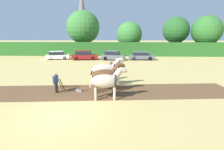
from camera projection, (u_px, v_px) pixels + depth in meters
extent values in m
plane|color=tan|center=(62.00, 115.00, 9.66)|extent=(240.00, 240.00, 0.00)
cube|color=brown|center=(49.00, 92.00, 13.41)|extent=(29.03, 6.26, 0.01)
cube|color=#286023|center=(104.00, 49.00, 36.00)|extent=(64.31, 1.96, 2.76)
cylinder|color=brown|center=(84.00, 45.00, 40.08)|extent=(0.44, 0.44, 3.88)
sphere|color=#387533|center=(83.00, 27.00, 39.18)|extent=(7.38, 7.38, 7.38)
cylinder|color=#4C3823|center=(129.00, 48.00, 39.28)|extent=(0.44, 0.44, 2.75)
sphere|color=#387533|center=(129.00, 35.00, 38.61)|extent=(5.62, 5.62, 5.62)
cylinder|color=#4C3823|center=(175.00, 46.00, 39.26)|extent=(0.44, 0.44, 3.65)
sphere|color=#235623|center=(176.00, 30.00, 38.49)|extent=(5.77, 5.77, 5.77)
cylinder|color=#423323|center=(205.00, 47.00, 37.35)|extent=(0.44, 0.44, 3.42)
sphere|color=#2D6628|center=(207.00, 31.00, 36.58)|extent=(6.16, 6.16, 6.16)
cylinder|color=gray|center=(83.00, 34.00, 63.49)|extent=(2.85, 2.85, 9.16)
cone|color=slate|center=(82.00, 4.00, 61.17)|extent=(3.13, 3.13, 11.19)
ellipsoid|color=#B2A38E|center=(105.00, 81.00, 11.79)|extent=(2.03, 1.13, 0.92)
cylinder|color=#B2A38E|center=(114.00, 91.00, 12.27)|extent=(0.18, 0.18, 0.87)
cylinder|color=#B2A38E|center=(115.00, 94.00, 11.75)|extent=(0.18, 0.18, 0.87)
cylinder|color=#B2A38E|center=(96.00, 92.00, 12.21)|extent=(0.18, 0.18, 0.87)
cylinder|color=#B2A38E|center=(96.00, 94.00, 11.69)|extent=(0.18, 0.18, 0.87)
cylinder|color=#B2A38E|center=(117.00, 74.00, 11.72)|extent=(0.82, 0.50, 0.86)
ellipsoid|color=#B2A38E|center=(123.00, 70.00, 11.67)|extent=(0.70, 0.32, 0.54)
cube|color=gray|center=(120.00, 71.00, 11.68)|extent=(0.40, 0.11, 0.52)
cylinder|color=gray|center=(91.00, 83.00, 11.77)|extent=(0.31, 0.14, 0.71)
torus|color=black|center=(115.00, 80.00, 11.80)|extent=(0.19, 0.94, 0.93)
ellipsoid|color=#513319|center=(105.00, 76.00, 13.30)|extent=(2.05, 1.15, 0.93)
cylinder|color=#513319|center=(113.00, 85.00, 13.79)|extent=(0.18, 0.18, 0.87)
cylinder|color=#513319|center=(113.00, 87.00, 13.26)|extent=(0.18, 0.18, 0.87)
cylinder|color=#513319|center=(97.00, 85.00, 13.73)|extent=(0.18, 0.18, 0.87)
cylinder|color=#513319|center=(97.00, 87.00, 13.21)|extent=(0.18, 0.18, 0.87)
cylinder|color=#513319|center=(116.00, 69.00, 13.22)|extent=(0.86, 0.51, 0.92)
ellipsoid|color=#513319|center=(121.00, 65.00, 13.17)|extent=(0.70, 0.32, 0.54)
cube|color=black|center=(118.00, 66.00, 13.19)|extent=(0.43, 0.12, 0.57)
cylinder|color=black|center=(93.00, 77.00, 13.28)|extent=(0.31, 0.14, 0.71)
torus|color=black|center=(114.00, 75.00, 13.31)|extent=(0.19, 0.95, 0.94)
ellipsoid|color=#B2A38E|center=(105.00, 70.00, 14.78)|extent=(2.37, 1.19, 0.95)
cylinder|color=#B2A38E|center=(113.00, 79.00, 15.29)|extent=(0.18, 0.18, 1.02)
cylinder|color=#B2A38E|center=(114.00, 81.00, 14.76)|extent=(0.18, 0.18, 1.02)
cylinder|color=#B2A38E|center=(96.00, 79.00, 15.23)|extent=(0.18, 0.18, 1.02)
cylinder|color=#B2A38E|center=(96.00, 81.00, 14.70)|extent=(0.18, 0.18, 1.02)
cylinder|color=#B2A38E|center=(116.00, 63.00, 14.71)|extent=(0.89, 0.52, 0.95)
ellipsoid|color=#B2A38E|center=(122.00, 60.00, 14.65)|extent=(0.70, 0.32, 0.54)
cube|color=black|center=(119.00, 61.00, 14.67)|extent=(0.44, 0.12, 0.59)
cylinder|color=black|center=(92.00, 71.00, 14.76)|extent=(0.31, 0.14, 0.71)
torus|color=black|center=(114.00, 69.00, 14.80)|extent=(0.19, 0.96, 0.96)
cube|color=#4C331E|center=(71.00, 86.00, 13.38)|extent=(1.52, 0.23, 0.12)
cube|color=#939399|center=(79.00, 91.00, 13.48)|extent=(0.50, 0.24, 0.39)
cylinder|color=#4C331E|center=(62.00, 85.00, 13.52)|extent=(0.40, 0.09, 0.96)
cylinder|color=#4C331E|center=(61.00, 86.00, 13.13)|extent=(0.40, 0.09, 0.96)
cylinder|color=#38332D|center=(57.00, 87.00, 13.37)|extent=(0.14, 0.14, 0.79)
cylinder|color=#38332D|center=(55.00, 88.00, 13.18)|extent=(0.14, 0.14, 0.79)
cube|color=#3D5184|center=(56.00, 79.00, 13.12)|extent=(0.31, 0.50, 0.56)
sphere|color=tan|center=(55.00, 74.00, 13.03)|extent=(0.21, 0.21, 0.21)
cylinder|color=#3D5184|center=(58.00, 78.00, 13.38)|extent=(0.09, 0.09, 0.53)
cylinder|color=#3D5184|center=(53.00, 80.00, 12.87)|extent=(0.09, 0.09, 0.53)
cylinder|color=#28334C|center=(111.00, 76.00, 16.94)|extent=(0.14, 0.14, 0.88)
cylinder|color=#28334C|center=(111.00, 76.00, 16.72)|extent=(0.14, 0.14, 0.88)
cube|color=#4C6B4C|center=(111.00, 68.00, 16.66)|extent=(0.27, 0.54, 0.63)
sphere|color=tan|center=(111.00, 64.00, 16.56)|extent=(0.24, 0.24, 0.24)
cylinder|color=#4C6B4C|center=(112.00, 68.00, 16.95)|extent=(0.09, 0.09, 0.59)
cylinder|color=#4C6B4C|center=(111.00, 69.00, 16.37)|extent=(0.09, 0.09, 0.59)
cylinder|color=#665B4C|center=(111.00, 63.00, 16.54)|extent=(0.45, 0.45, 0.02)
cylinder|color=#665B4C|center=(111.00, 62.00, 16.53)|extent=(0.23, 0.23, 0.10)
cube|color=silver|center=(58.00, 56.00, 31.06)|extent=(4.27, 2.54, 0.66)
cube|color=black|center=(57.00, 53.00, 30.89)|extent=(2.67, 2.05, 0.54)
cube|color=silver|center=(56.00, 51.00, 30.82)|extent=(2.67, 2.05, 0.06)
cylinder|color=black|center=(66.00, 57.00, 32.04)|extent=(0.66, 0.34, 0.63)
cylinder|color=black|center=(65.00, 58.00, 30.53)|extent=(0.66, 0.34, 0.63)
cylinder|color=black|center=(52.00, 57.00, 31.67)|extent=(0.66, 0.34, 0.63)
cylinder|color=black|center=(50.00, 58.00, 30.16)|extent=(0.66, 0.34, 0.63)
cube|color=maroon|center=(85.00, 57.00, 30.53)|extent=(4.69, 2.36, 0.73)
cube|color=black|center=(84.00, 53.00, 30.35)|extent=(2.89, 1.94, 0.61)
cube|color=maroon|center=(84.00, 51.00, 30.28)|extent=(2.89, 1.94, 0.06)
cylinder|color=black|center=(93.00, 57.00, 31.45)|extent=(0.68, 0.31, 0.65)
cylinder|color=black|center=(93.00, 58.00, 29.96)|extent=(0.68, 0.31, 0.65)
cylinder|color=black|center=(77.00, 57.00, 31.19)|extent=(0.68, 0.31, 0.65)
cylinder|color=black|center=(77.00, 59.00, 29.70)|extent=(0.68, 0.31, 0.65)
cube|color=#565B66|center=(113.00, 57.00, 30.13)|extent=(4.12, 2.39, 0.74)
cube|color=black|center=(112.00, 53.00, 30.02)|extent=(2.56, 1.94, 0.61)
cube|color=#565B66|center=(112.00, 51.00, 29.94)|extent=(2.56, 1.94, 0.06)
cylinder|color=black|center=(121.00, 58.00, 30.63)|extent=(0.71, 0.34, 0.68)
cylinder|color=black|center=(119.00, 59.00, 29.21)|extent=(0.71, 0.34, 0.68)
cylinder|color=black|center=(108.00, 57.00, 31.15)|extent=(0.71, 0.34, 0.68)
cylinder|color=black|center=(105.00, 58.00, 29.73)|extent=(0.71, 0.34, 0.68)
cube|color=#565B66|center=(142.00, 57.00, 30.42)|extent=(4.40, 1.89, 0.65)
cube|color=black|center=(140.00, 54.00, 30.29)|extent=(2.65, 1.68, 0.52)
cube|color=#565B66|center=(140.00, 52.00, 30.22)|extent=(2.65, 1.68, 0.06)
cylinder|color=black|center=(149.00, 57.00, 31.20)|extent=(0.67, 0.23, 0.67)
cylinder|color=black|center=(150.00, 59.00, 29.64)|extent=(0.67, 0.23, 0.67)
cylinder|color=black|center=(133.00, 57.00, 31.27)|extent=(0.67, 0.23, 0.67)
cylinder|color=black|center=(134.00, 58.00, 29.71)|extent=(0.67, 0.23, 0.67)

